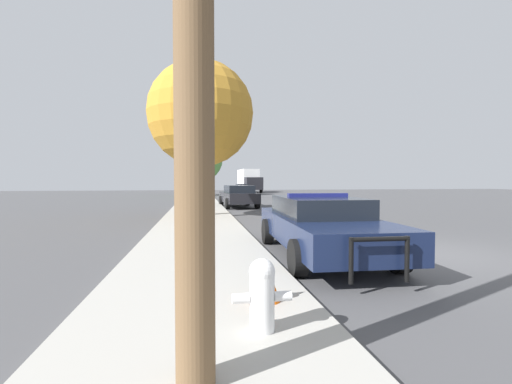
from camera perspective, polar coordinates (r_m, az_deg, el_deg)
ground_plane at (r=8.94m, az=25.85°, el=-9.18°), size 110.00×110.00×0.00m
sidewalk_left at (r=7.31m, az=-9.46°, el=-10.95°), size 3.00×110.00×0.13m
police_car at (r=7.90m, az=10.66°, el=-5.20°), size 2.28×5.34×1.40m
fire_hydrant at (r=3.69m, az=1.02°, el=-16.41°), size 0.62×0.27×0.75m
traffic_light at (r=30.15m, az=-8.47°, el=6.26°), size 3.95×0.35×5.48m
car_background_distant at (r=45.81m, az=-2.38°, el=0.63°), size 1.95×4.13×1.26m
car_background_midblock at (r=21.73m, az=-2.94°, el=-0.60°), size 2.28×4.58×1.40m
box_truck at (r=50.06m, az=-1.17°, el=1.98°), size 2.76×7.98×3.36m
tree_sidewalk_far at (r=39.22m, az=-9.38°, el=5.50°), size 5.21×5.21×6.66m
tree_sidewalk_near at (r=16.05m, az=-9.19°, el=12.71°), size 4.77×4.77×6.98m
traffic_cone at (r=4.57m, az=1.73°, el=-14.74°), size 0.37×0.37×0.50m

